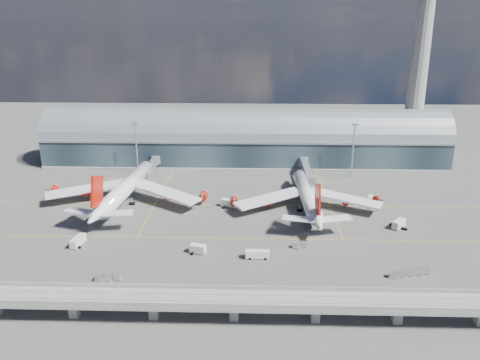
{
  "coord_description": "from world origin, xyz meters",
  "views": [
    {
      "loc": [
        4.36,
        -153.02,
        71.11
      ],
      "look_at": [
        -0.49,
        10.0,
        14.0
      ],
      "focal_mm": 35.0,
      "sensor_mm": 36.0,
      "label": 1
    }
  ],
  "objects_px": {
    "service_truck_2": "(257,254)",
    "service_truck_3": "(399,224)",
    "cargo_train_1": "(409,273)",
    "floodlight_mast_left": "(136,148)",
    "airliner_left": "(125,189)",
    "service_truck_1": "(198,249)",
    "cargo_train_0": "(108,278)",
    "airliner_right": "(307,197)",
    "floodlight_mast_right": "(353,149)",
    "service_truck_0": "(78,241)",
    "control_tower": "(420,59)",
    "cargo_train_2": "(300,245)",
    "service_truck_5": "(229,203)",
    "service_truck_4": "(371,199)"
  },
  "relations": [
    {
      "from": "service_truck_2",
      "to": "service_truck_3",
      "type": "xyz_separation_m",
      "value": [
        50.32,
        23.73,
        0.14
      ]
    },
    {
      "from": "cargo_train_1",
      "to": "floodlight_mast_left",
      "type": "bearing_deg",
      "value": 63.68
    },
    {
      "from": "floodlight_mast_left",
      "to": "service_truck_3",
      "type": "height_order",
      "value": "floodlight_mast_left"
    },
    {
      "from": "airliner_left",
      "to": "service_truck_2",
      "type": "xyz_separation_m",
      "value": [
        52.87,
        -44.32,
        -4.64
      ]
    },
    {
      "from": "service_truck_1",
      "to": "cargo_train_0",
      "type": "height_order",
      "value": "service_truck_1"
    },
    {
      "from": "service_truck_3",
      "to": "cargo_train_1",
      "type": "height_order",
      "value": "service_truck_3"
    },
    {
      "from": "floodlight_mast_left",
      "to": "airliner_right",
      "type": "bearing_deg",
      "value": -27.42
    },
    {
      "from": "floodlight_mast_right",
      "to": "service_truck_0",
      "type": "height_order",
      "value": "floodlight_mast_right"
    },
    {
      "from": "floodlight_mast_right",
      "to": "control_tower",
      "type": "bearing_deg",
      "value": 38.66
    },
    {
      "from": "service_truck_3",
      "to": "cargo_train_2",
      "type": "distance_m",
      "value": 39.74
    },
    {
      "from": "floodlight_mast_left",
      "to": "floodlight_mast_right",
      "type": "xyz_separation_m",
      "value": [
        100.0,
        0.0,
        0.0
      ]
    },
    {
      "from": "service_truck_2",
      "to": "cargo_train_0",
      "type": "height_order",
      "value": "service_truck_2"
    },
    {
      "from": "cargo_train_1",
      "to": "control_tower",
      "type": "bearing_deg",
      "value": -1.92
    },
    {
      "from": "service_truck_1",
      "to": "cargo_train_0",
      "type": "distance_m",
      "value": 29.15
    },
    {
      "from": "airliner_left",
      "to": "cargo_train_0",
      "type": "bearing_deg",
      "value": -75.22
    },
    {
      "from": "control_tower",
      "to": "airliner_left",
      "type": "distance_m",
      "value": 152.9
    },
    {
      "from": "service_truck_3",
      "to": "cargo_train_1",
      "type": "xyz_separation_m",
      "value": [
        -6.31,
        -32.66,
        -0.66
      ]
    },
    {
      "from": "airliner_left",
      "to": "service_truck_3",
      "type": "xyz_separation_m",
      "value": [
        103.19,
        -20.59,
        -4.5
      ]
    },
    {
      "from": "airliner_left",
      "to": "service_truck_1",
      "type": "height_order",
      "value": "airliner_left"
    },
    {
      "from": "service_truck_3",
      "to": "airliner_right",
      "type": "bearing_deg",
      "value": -165.06
    },
    {
      "from": "service_truck_0",
      "to": "service_truck_1",
      "type": "relative_size",
      "value": 1.32
    },
    {
      "from": "service_truck_2",
      "to": "service_truck_3",
      "type": "bearing_deg",
      "value": -65.87
    },
    {
      "from": "service_truck_1",
      "to": "service_truck_5",
      "type": "height_order",
      "value": "service_truck_5"
    },
    {
      "from": "control_tower",
      "to": "cargo_train_2",
      "type": "distance_m",
      "value": 128.95
    },
    {
      "from": "airliner_right",
      "to": "cargo_train_1",
      "type": "bearing_deg",
      "value": -65.21
    },
    {
      "from": "service_truck_1",
      "to": "service_truck_3",
      "type": "bearing_deg",
      "value": -56.62
    },
    {
      "from": "floodlight_mast_left",
      "to": "floodlight_mast_right",
      "type": "relative_size",
      "value": 1.0
    },
    {
      "from": "cargo_train_2",
      "to": "service_truck_2",
      "type": "bearing_deg",
      "value": 134.61
    },
    {
      "from": "service_truck_1",
      "to": "service_truck_3",
      "type": "xyz_separation_m",
      "value": [
        69.15,
        20.91,
        0.08
      ]
    },
    {
      "from": "floodlight_mast_left",
      "to": "service_truck_1",
      "type": "relative_size",
      "value": 4.69
    },
    {
      "from": "floodlight_mast_left",
      "to": "service_truck_3",
      "type": "distance_m",
      "value": 120.27
    },
    {
      "from": "service_truck_2",
      "to": "cargo_train_0",
      "type": "bearing_deg",
      "value": 107.19
    },
    {
      "from": "airliner_left",
      "to": "cargo_train_1",
      "type": "distance_m",
      "value": 110.66
    },
    {
      "from": "control_tower",
      "to": "floodlight_mast_right",
      "type": "height_order",
      "value": "control_tower"
    },
    {
      "from": "service_truck_5",
      "to": "cargo_train_1",
      "type": "distance_m",
      "value": 74.29
    },
    {
      "from": "service_truck_4",
      "to": "cargo_train_2",
      "type": "xyz_separation_m",
      "value": [
        -32.08,
        -40.08,
        -0.41
      ]
    },
    {
      "from": "control_tower",
      "to": "service_truck_1",
      "type": "bearing_deg",
      "value": -133.28
    },
    {
      "from": "service_truck_4",
      "to": "control_tower",
      "type": "bearing_deg",
      "value": 78.84
    },
    {
      "from": "service_truck_1",
      "to": "service_truck_5",
      "type": "xyz_separation_m",
      "value": [
        8.01,
        38.37,
        0.15
      ]
    },
    {
      "from": "service_truck_5",
      "to": "cargo_train_2",
      "type": "bearing_deg",
      "value": -122.1
    },
    {
      "from": "floodlight_mast_right",
      "to": "service_truck_2",
      "type": "height_order",
      "value": "floodlight_mast_right"
    },
    {
      "from": "floodlight_mast_right",
      "to": "service_truck_1",
      "type": "relative_size",
      "value": 4.69
    },
    {
      "from": "floodlight_mast_left",
      "to": "cargo_train_2",
      "type": "xyz_separation_m",
      "value": [
        69.93,
        -71.1,
        -12.71
      ]
    },
    {
      "from": "control_tower",
      "to": "service_truck_2",
      "type": "height_order",
      "value": "control_tower"
    },
    {
      "from": "airliner_left",
      "to": "service_truck_3",
      "type": "distance_m",
      "value": 105.32
    },
    {
      "from": "service_truck_0",
      "to": "service_truck_5",
      "type": "distance_m",
      "value": 58.89
    },
    {
      "from": "service_truck_0",
      "to": "service_truck_3",
      "type": "distance_m",
      "value": 110.45
    },
    {
      "from": "floodlight_mast_left",
      "to": "service_truck_2",
      "type": "height_order",
      "value": "floodlight_mast_left"
    },
    {
      "from": "airliner_left",
      "to": "cargo_train_2",
      "type": "bearing_deg",
      "value": -23.96
    },
    {
      "from": "cargo_train_0",
      "to": "cargo_train_2",
      "type": "height_order",
      "value": "cargo_train_2"
    }
  ]
}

